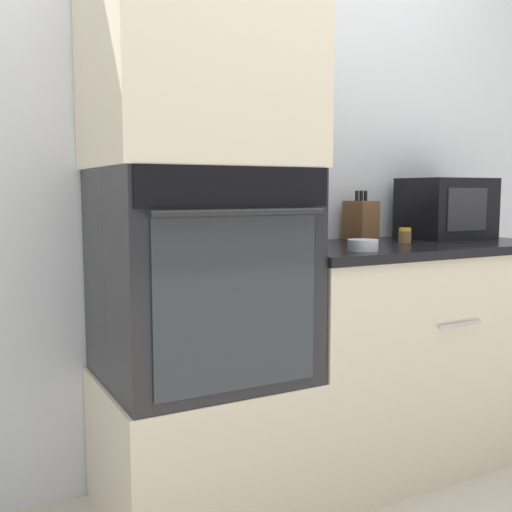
{
  "coord_description": "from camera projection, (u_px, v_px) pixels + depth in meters",
  "views": [
    {
      "loc": [
        -1.15,
        -1.61,
        1.15
      ],
      "look_at": [
        -0.17,
        0.21,
        0.93
      ],
      "focal_mm": 42.0,
      "sensor_mm": 36.0,
      "label": 1
    }
  ],
  "objects": [
    {
      "name": "oven_cabinet_base",
      "position": [
        201.0,
        443.0,
        2.15
      ],
      "size": [
        0.69,
        0.6,
        0.5
      ],
      "color": "beige",
      "rests_on": "ground_plane"
    },
    {
      "name": "condiment_jar_far",
      "position": [
        405.0,
        235.0,
        2.52
      ],
      "size": [
        0.05,
        0.05,
        0.06
      ],
      "color": "brown",
      "rests_on": "counter_unit"
    },
    {
      "name": "bowl",
      "position": [
        363.0,
        245.0,
        2.18
      ],
      "size": [
        0.11,
        0.11,
        0.04
      ],
      "color": "silver",
      "rests_on": "counter_unit"
    },
    {
      "name": "condiment_jar_back",
      "position": [
        315.0,
        230.0,
        2.44
      ],
      "size": [
        0.05,
        0.05,
        0.12
      ],
      "color": "#427047",
      "rests_on": "counter_unit"
    },
    {
      "name": "counter_unit",
      "position": [
        403.0,
        351.0,
        2.56
      ],
      "size": [
        1.21,
        0.63,
        0.93
      ],
      "color": "beige",
      "rests_on": "ground_plane"
    },
    {
      "name": "knife_block",
      "position": [
        361.0,
        220.0,
        2.64
      ],
      "size": [
        0.1,
        0.14,
        0.22
      ],
      "color": "brown",
      "rests_on": "counter_unit"
    },
    {
      "name": "wall_oven",
      "position": [
        200.0,
        274.0,
        2.08
      ],
      "size": [
        0.67,
        0.64,
        0.73
      ],
      "color": "black",
      "rests_on": "oven_cabinet_base"
    },
    {
      "name": "wall_back",
      "position": [
        244.0,
        167.0,
        2.49
      ],
      "size": [
        8.0,
        0.05,
        2.5
      ],
      "color": "silver",
      "rests_on": "ground_plane"
    },
    {
      "name": "condiment_jar_mid",
      "position": [
        274.0,
        232.0,
        2.43
      ],
      "size": [
        0.04,
        0.04,
        0.11
      ],
      "color": "silver",
      "rests_on": "counter_unit"
    },
    {
      "name": "condiment_jar_near",
      "position": [
        317.0,
        228.0,
        2.6
      ],
      "size": [
        0.04,
        0.04,
        0.11
      ],
      "color": "silver",
      "rests_on": "counter_unit"
    },
    {
      "name": "microwave",
      "position": [
        446.0,
        208.0,
        2.74
      ],
      "size": [
        0.38,
        0.29,
        0.27
      ],
      "color": "black",
      "rests_on": "counter_unit"
    },
    {
      "name": "oven_cabinet_upper",
      "position": [
        197.0,
        55.0,
        2.0
      ],
      "size": [
        0.69,
        0.6,
        0.75
      ],
      "color": "beige",
      "rests_on": "wall_oven"
    }
  ]
}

